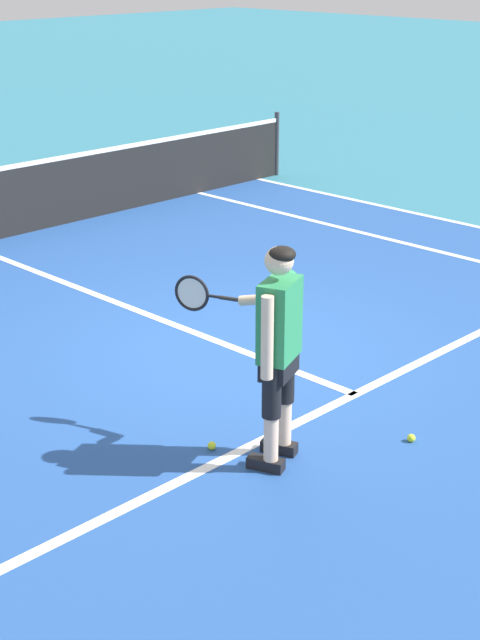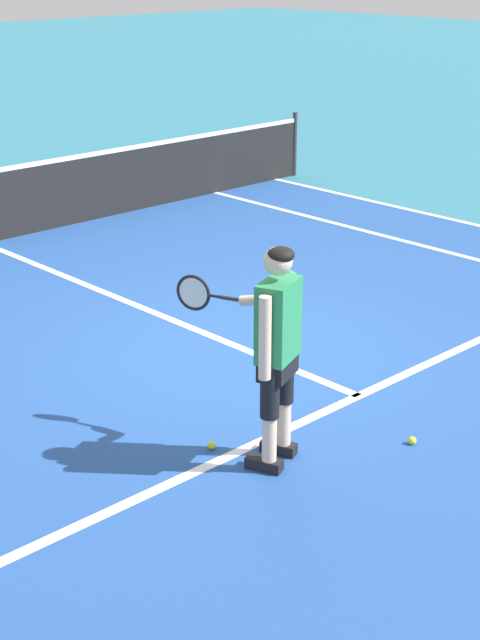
{
  "view_description": "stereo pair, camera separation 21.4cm",
  "coord_description": "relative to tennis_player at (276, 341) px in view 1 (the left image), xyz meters",
  "views": [
    {
      "loc": [
        -6.16,
        -6.11,
        3.67
      ],
      "look_at": [
        -1.35,
        -1.36,
        1.05
      ],
      "focal_mm": 54.26,
      "sensor_mm": 36.0,
      "label": 1
    },
    {
      "loc": [
        -6.01,
        -6.26,
        3.67
      ],
      "look_at": [
        -1.35,
        -1.36,
        1.05
      ],
      "focal_mm": 54.26,
      "sensor_mm": 36.0,
      "label": 2
    }
  ],
  "objects": [
    {
      "name": "ground_plane",
      "position": [
        1.35,
        1.73,
        -0.99
      ],
      "size": [
        80.0,
        80.0,
        0.0
      ],
      "primitive_type": "plane",
      "color": "teal"
    },
    {
      "name": "court_inner_surface",
      "position": [
        1.35,
        1.24,
        -0.99
      ],
      "size": [
        10.98,
        11.29,
        0.0
      ],
      "primitive_type": "cube",
      "color": "#234C93",
      "rests_on": "ground"
    },
    {
      "name": "line_centre_service",
      "position": [
        1.35,
        3.48,
        -0.99
      ],
      "size": [
        0.1,
        6.4,
        0.01
      ],
      "primitive_type": "cube",
      "color": "white",
      "rests_on": "ground"
    },
    {
      "name": "tennis_ball_by_baseline",
      "position": [
        -0.22,
        0.46,
        -0.96
      ],
      "size": [
        0.07,
        0.07,
        0.07
      ],
      "primitive_type": "sphere",
      "color": "#CCE02D",
      "rests_on": "ground"
    },
    {
      "name": "line_service",
      "position": [
        1.35,
        0.28,
        -0.99
      ],
      "size": [
        8.23,
        0.1,
        0.01
      ],
      "primitive_type": "cube",
      "color": "white",
      "rests_on": "ground"
    },
    {
      "name": "tennis_ball_near_feet",
      "position": [
        0.98,
        -0.57,
        -0.96
      ],
      "size": [
        0.07,
        0.07,
        0.07
      ],
      "primitive_type": "sphere",
      "color": "#CCE02D",
      "rests_on": "ground"
    },
    {
      "name": "tennis_player",
      "position": [
        0.0,
        0.0,
        0.0
      ],
      "size": [
        0.57,
        1.23,
        1.71
      ],
      "color": "black",
      "rests_on": "ground"
    }
  ]
}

